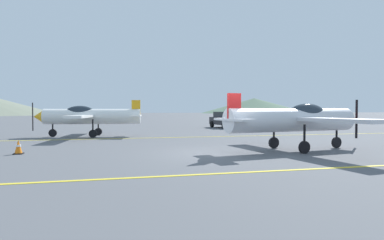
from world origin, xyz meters
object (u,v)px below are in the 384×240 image
(traffic_cone_side, at_px, (18,147))
(airplane_near, at_px, (297,119))
(airplane_mid, at_px, (89,116))
(car_sedan, at_px, (226,119))

(traffic_cone_side, bearing_deg, airplane_near, -7.90)
(airplane_near, distance_m, airplane_mid, 13.92)
(airplane_mid, height_order, traffic_cone_side, airplane_mid)
(airplane_near, height_order, car_sedan, airplane_near)
(airplane_near, bearing_deg, traffic_cone_side, 172.10)
(airplane_near, height_order, traffic_cone_side, airplane_near)
(airplane_near, bearing_deg, car_sedan, 79.96)
(car_sedan, bearing_deg, airplane_mid, -147.66)
(airplane_mid, distance_m, traffic_cone_side, 8.93)
(airplane_near, xyz_separation_m, car_sedan, (3.23, 18.25, -0.55))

